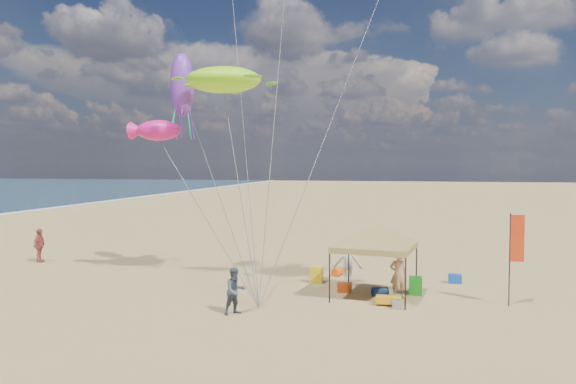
% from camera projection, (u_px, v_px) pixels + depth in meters
% --- Properties ---
extents(ground, '(280.00, 280.00, 0.00)m').
position_uv_depth(ground, '(269.00, 314.00, 18.75)').
color(ground, tan).
rests_on(ground, ground).
extents(canopy_tent, '(5.50, 5.50, 3.43)m').
position_uv_depth(canopy_tent, '(375.00, 223.00, 20.86)').
color(canopy_tent, black).
rests_on(canopy_tent, ground).
extents(feather_flag, '(0.51, 0.09, 3.36)m').
position_uv_depth(feather_flag, '(515.00, 245.00, 19.60)').
color(feather_flag, black).
rests_on(feather_flag, ground).
extents(cooler_red, '(0.54, 0.38, 0.38)m').
position_uv_depth(cooler_red, '(345.00, 288.00, 21.87)').
color(cooler_red, '#B33E0E').
rests_on(cooler_red, ground).
extents(cooler_blue, '(0.54, 0.38, 0.38)m').
position_uv_depth(cooler_blue, '(455.00, 279.00, 23.54)').
color(cooler_blue, '#1444A6').
rests_on(cooler_blue, ground).
extents(bag_navy, '(0.69, 0.54, 0.36)m').
position_uv_depth(bag_navy, '(380.00, 292.00, 21.21)').
color(bag_navy, '#0E2040').
rests_on(bag_navy, ground).
extents(bag_orange, '(0.54, 0.69, 0.36)m').
position_uv_depth(bag_orange, '(338.00, 272.00, 25.07)').
color(bag_orange, '#FB580D').
rests_on(bag_orange, ground).
extents(chair_green, '(0.50, 0.50, 0.70)m').
position_uv_depth(chair_green, '(415.00, 286.00, 21.48)').
color(chair_green, '#1A941C').
rests_on(chair_green, ground).
extents(chair_yellow, '(0.50, 0.50, 0.70)m').
position_uv_depth(chair_yellow, '(317.00, 275.00, 23.59)').
color(chair_yellow, yellow).
rests_on(chair_yellow, ground).
extents(crate_grey, '(0.34, 0.30, 0.28)m').
position_uv_depth(crate_grey, '(397.00, 305.00, 19.39)').
color(crate_grey, gray).
rests_on(crate_grey, ground).
extents(beach_cart, '(0.90, 0.50, 0.24)m').
position_uv_depth(beach_cart, '(388.00, 300.00, 19.87)').
color(beach_cart, orange).
rests_on(beach_cart, ground).
extents(person_near_a, '(0.67, 0.46, 1.78)m').
position_uv_depth(person_near_a, '(398.00, 274.00, 20.97)').
color(person_near_a, tan).
rests_on(person_near_a, ground).
extents(person_near_b, '(0.97, 0.98, 1.60)m').
position_uv_depth(person_near_b, '(235.00, 291.00, 18.65)').
color(person_near_b, '#3D4653').
rests_on(person_near_b, ground).
extents(person_near_c, '(1.32, 0.88, 1.90)m').
position_uv_depth(person_near_c, '(348.00, 261.00, 23.41)').
color(person_near_c, silver).
rests_on(person_near_c, ground).
extents(person_far_a, '(0.61, 1.09, 1.76)m').
position_uv_depth(person_far_a, '(39.00, 245.00, 28.49)').
color(person_far_a, '#AD4B42').
rests_on(person_far_a, ground).
extents(turtle_kite, '(3.85, 3.49, 1.05)m').
position_uv_depth(turtle_kite, '(223.00, 80.00, 22.71)').
color(turtle_kite, '#97FA17').
rests_on(turtle_kite, ground).
extents(fish_kite, '(2.19, 1.37, 0.91)m').
position_uv_depth(fish_kite, '(158.00, 130.00, 24.07)').
color(fish_kite, '#E81987').
rests_on(fish_kite, ground).
extents(squid_kite, '(1.34, 1.34, 2.85)m').
position_uv_depth(squid_kite, '(182.00, 85.00, 24.81)').
color(squid_kite, purple).
rests_on(squid_kite, ground).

